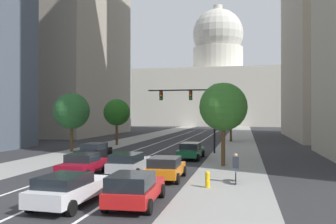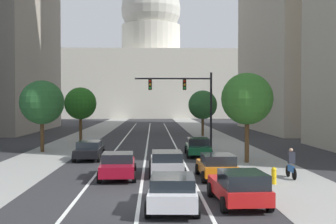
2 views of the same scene
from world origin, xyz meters
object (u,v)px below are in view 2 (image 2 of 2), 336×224
car_white (173,190)px  car_black (89,150)px  car_crimson (118,165)px  car_orange (217,166)px  fire_hydrant (274,176)px  car_silver (167,162)px  cyclist (291,163)px  street_tree_far_right (247,99)px  street_tree_near_right (203,105)px  street_tree_near_left (42,102)px  street_tree_mid_left (80,104)px  capitol_building (151,70)px  car_red (239,187)px  traffic_signal_mast (188,95)px  car_green (198,147)px

car_white → car_black: 16.47m
car_crimson → car_orange: car_crimson is taller
fire_hydrant → car_silver: bearing=149.6°
cyclist → street_tree_far_right: size_ratio=0.27×
car_white → car_orange: (2.81, 6.87, -0.01)m
car_black → street_tree_near_right: (11.14, 22.81, 3.23)m
fire_hydrant → street_tree_near_left: street_tree_near_left is taller
car_crimson → street_tree_mid_left: (-5.71, 22.02, 3.42)m
capitol_building → car_white: capitol_building is taller
street_tree_far_right → car_red: bearing=-103.4°
traffic_signal_mast → street_tree_near_right: 16.32m
traffic_signal_mast → street_tree_far_right: traffic_signal_mast is taller
street_tree_mid_left → street_tree_near_left: bearing=-102.7°
car_red → street_tree_far_right: street_tree_far_right is taller
car_green → street_tree_mid_left: bearing=45.1°
cyclist → street_tree_far_right: (-1.11, 6.62, 3.70)m
street_tree_near_left → street_tree_mid_left: 8.74m
street_tree_far_right → street_tree_near_right: 24.86m
car_red → street_tree_near_left: size_ratio=0.72×
traffic_signal_mast → car_silver: bearing=-99.6°
car_orange → street_tree_near_right: (2.74, 31.43, 3.22)m
car_green → street_tree_near_left: size_ratio=0.78×
car_green → street_tree_near_left: bearing=77.3°
car_green → car_red: (0.01, -16.92, 0.02)m
car_black → cyclist: cyclist is taller
capitol_building → car_green: bearing=-87.4°
fire_hydrant → car_orange: bearing=147.1°
capitol_building → street_tree_mid_left: (-7.11, -79.52, -9.29)m
car_white → car_green: 17.66m
street_tree_near_left → capitol_building: bearing=84.1°
car_crimson → fire_hydrant: bearing=-106.8°
car_orange → cyclist: cyclist is taller
street_tree_near_right → car_crimson: bearing=-105.1°
car_silver → car_red: size_ratio=1.00×
car_crimson → car_red: 8.78m
car_black → car_red: size_ratio=1.02×
street_tree_near_left → car_red: bearing=-56.8°
car_white → car_orange: size_ratio=1.17×
street_tree_mid_left → street_tree_far_right: 21.42m
car_silver → street_tree_near_right: street_tree_near_right is taller
car_white → car_silver: bearing=2.7°
cyclist → street_tree_mid_left: size_ratio=0.29×
capitol_building → traffic_signal_mast: size_ratio=7.59×
capitol_building → car_black: 94.28m
car_white → cyclist: bearing=-43.0°
car_red → fire_hydrant: car_red is taller
street_tree_mid_left → car_black: bearing=-78.1°
car_crimson → street_tree_far_right: (8.70, 6.18, 3.80)m
capitol_building → car_red: 109.12m
car_green → street_tree_mid_left: (-11.31, 11.86, 3.42)m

